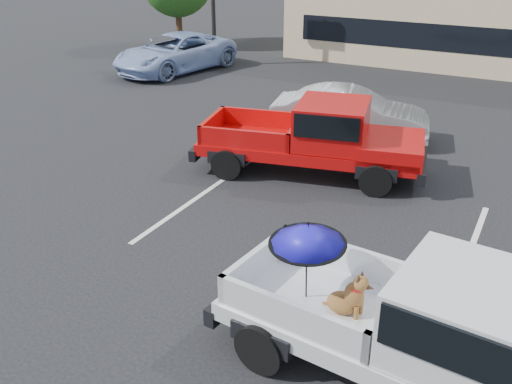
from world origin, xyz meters
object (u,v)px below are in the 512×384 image
red_pickup (325,136)px  silver_sedan (350,114)px  silver_pickup (442,329)px  blue_suv (175,53)px

red_pickup → silver_sedan: 2.88m
silver_pickup → blue_suv: bearing=141.2°
silver_sedan → blue_suv: (-9.59, 4.78, 0.04)m
silver_pickup → red_pickup: silver_pickup is taller
silver_pickup → red_pickup: size_ratio=0.98×
red_pickup → blue_suv: 12.51m
silver_pickup → blue_suv: 19.75m
red_pickup → blue_suv: red_pickup is taller
red_pickup → blue_suv: size_ratio=1.06×
silver_pickup → blue_suv: size_ratio=1.03×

